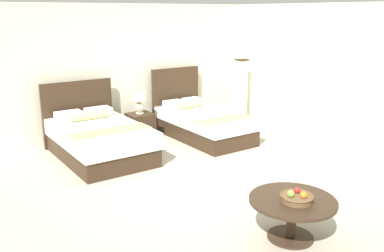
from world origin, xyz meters
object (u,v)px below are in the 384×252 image
object	(u,v)px
bed_near_corner	(202,123)
table_lamp	(139,100)
floor_lamp_corner	(241,91)
nightstand	(141,126)
fruit_bowl	(297,197)
bed_near_window	(99,139)
coffee_table	(292,208)

from	to	relation	value
bed_near_corner	table_lamp	size ratio (longest dim) A/B	5.13
bed_near_corner	floor_lamp_corner	distance (m)	1.54
nightstand	fruit_bowl	bearing A→B (deg)	-93.81
bed_near_window	nightstand	distance (m)	1.23
fruit_bowl	floor_lamp_corner	xyz separation A→B (m)	(2.75, 4.31, 0.20)
fruit_bowl	floor_lamp_corner	world-z (taller)	floor_lamp_corner
bed_near_window	fruit_bowl	xyz separation A→B (m)	(0.79, -3.80, 0.19)
fruit_bowl	bed_near_window	bearing A→B (deg)	101.74
table_lamp	coffee_table	world-z (taller)	table_lamp
nightstand	coffee_table	xyz separation A→B (m)	(-0.28, -4.33, 0.11)
bed_near_window	nightstand	xyz separation A→B (m)	(1.08, 0.59, -0.07)
table_lamp	coffee_table	size ratio (longest dim) A/B	0.44
floor_lamp_corner	coffee_table	bearing A→B (deg)	-122.78
nightstand	floor_lamp_corner	bearing A→B (deg)	-1.71
bed_near_corner	nightstand	world-z (taller)	bed_near_corner
bed_near_window	fruit_bowl	size ratio (longest dim) A/B	5.80
bed_near_window	floor_lamp_corner	xyz separation A→B (m)	(3.54, 0.51, 0.39)
nightstand	bed_near_corner	bearing A→B (deg)	-28.44
coffee_table	fruit_bowl	xyz separation A→B (m)	(-0.01, -0.06, 0.16)
bed_near_window	floor_lamp_corner	distance (m)	3.59
bed_near_corner	floor_lamp_corner	size ratio (longest dim) A/B	1.50
bed_near_window	bed_near_corner	bearing A→B (deg)	0.35
bed_near_corner	fruit_bowl	xyz separation A→B (m)	(-1.35, -3.81, 0.21)
bed_near_window	coffee_table	size ratio (longest dim) A/B	2.19
bed_near_window	nightstand	size ratio (longest dim) A/B	4.11
table_lamp	fruit_bowl	bearing A→B (deg)	-93.79
coffee_table	nightstand	bearing A→B (deg)	86.24
bed_near_corner	fruit_bowl	distance (m)	4.05
bed_near_window	table_lamp	distance (m)	1.32
coffee_table	floor_lamp_corner	xyz separation A→B (m)	(2.74, 4.25, 0.35)
fruit_bowl	bed_near_corner	bearing A→B (deg)	70.45
nightstand	fruit_bowl	distance (m)	4.40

